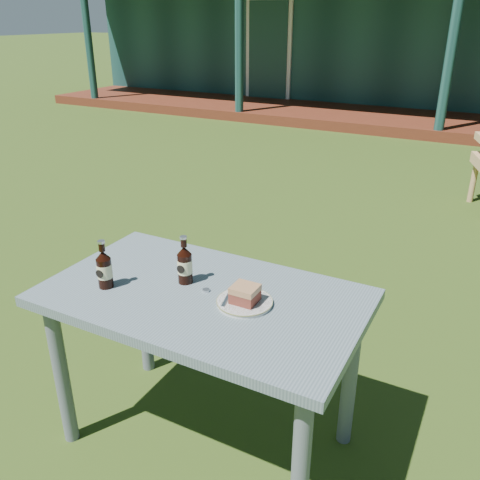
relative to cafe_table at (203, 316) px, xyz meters
The scene contains 8 objects.
ground 1.72m from the cafe_table, 90.00° to the left, with size 80.00×80.00×0.00m, color #334916.
cafe_table is the anchor object (origin of this frame).
plate 0.21m from the cafe_table, ahead, with size 0.20×0.20×0.01m.
cake_slice 0.23m from the cafe_table, ahead, with size 0.09×0.09×0.06m.
fork 0.16m from the cafe_table, ahead, with size 0.01×0.14×0.00m, color silver.
cola_bottle_near 0.21m from the cafe_table, 157.94° to the left, with size 0.06×0.06×0.19m.
cola_bottle_far 0.42m from the cafe_table, 159.63° to the right, with size 0.06×0.06×0.19m.
bottle_cap 0.11m from the cafe_table, 77.02° to the left, with size 0.03×0.03×0.01m, color silver.
Camera 1 is at (0.90, -3.00, 1.67)m, focal length 38.00 mm.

